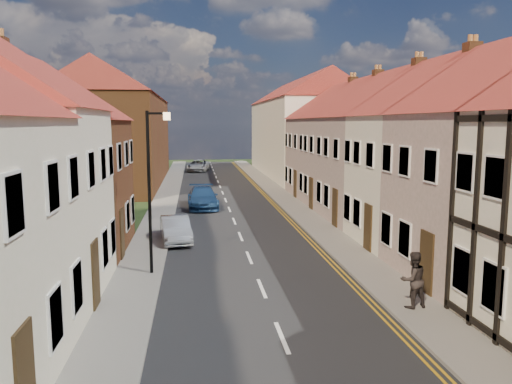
{
  "coord_description": "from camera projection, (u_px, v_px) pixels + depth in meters",
  "views": [
    {
      "loc": [
        -2.23,
        1.56,
        5.68
      ],
      "look_at": [
        0.67,
        25.06,
        2.4
      ],
      "focal_mm": 35.0,
      "sensor_mm": 36.0,
      "label": 1
    }
  ],
  "objects": [
    {
      "name": "pedestrian_right",
      "position": [
        413.0,
        280.0,
        15.05
      ],
      "size": [
        0.95,
        0.81,
        1.73
      ],
      "primitive_type": "imported",
      "rotation": [
        0.0,
        0.0,
        3.33
      ],
      "color": "#2B2422",
      "rests_on": "pavement_right"
    },
    {
      "name": "pavement_left",
      "position": [
        157.0,
        222.0,
        28.46
      ],
      "size": [
        1.8,
        90.0,
        0.12
      ],
      "primitive_type": "cube",
      "color": "gray",
      "rests_on": "ground"
    },
    {
      "name": "cottage_r_cream_mid",
      "position": [
        444.0,
        149.0,
        23.13
      ],
      "size": [
        8.3,
        5.2,
        9.0
      ],
      "color": "white",
      "rests_on": "ground"
    },
    {
      "name": "lamppost",
      "position": [
        151.0,
        182.0,
        18.23
      ],
      "size": [
        0.88,
        0.15,
        6.0
      ],
      "color": "black",
      "rests_on": "pavement_left"
    },
    {
      "name": "cottage_r_cream_far",
      "position": [
        342.0,
        139.0,
        39.05
      ],
      "size": [
        8.3,
        6.0,
        9.0
      ],
      "color": "#C4A59B",
      "rests_on": "ground"
    },
    {
      "name": "car_mid",
      "position": [
        175.0,
        229.0,
        23.98
      ],
      "size": [
        1.75,
        3.84,
        1.22
      ],
      "primitive_type": "imported",
      "rotation": [
        0.0,
        0.0,
        0.13
      ],
      "color": "#BABFC2",
      "rests_on": "ground"
    },
    {
      "name": "block_left_far",
      "position": [
        118.0,
        127.0,
        46.81
      ],
      "size": [
        8.3,
        24.2,
        10.5
      ],
      "color": "brown",
      "rests_on": "ground"
    },
    {
      "name": "cottage_l_pink",
      "position": [
        27.0,
        154.0,
        21.23
      ],
      "size": [
        8.3,
        6.3,
        8.8
      ],
      "color": "brown",
      "rests_on": "ground"
    },
    {
      "name": "car_far",
      "position": [
        203.0,
        198.0,
        33.51
      ],
      "size": [
        2.12,
        4.91,
        1.41
      ],
      "primitive_type": "imported",
      "rotation": [
        0.0,
        0.0,
        0.03
      ],
      "color": "navy",
      "rests_on": "ground"
    },
    {
      "name": "block_right_far",
      "position": [
        301.0,
        127.0,
        53.99
      ],
      "size": [
        8.3,
        24.2,
        10.5
      ],
      "color": "white",
      "rests_on": "ground"
    },
    {
      "name": "road",
      "position": [
        234.0,
        221.0,
        29.01
      ],
      "size": [
        7.0,
        90.0,
        0.02
      ],
      "primitive_type": "cube",
      "color": "black",
      "rests_on": "ground"
    },
    {
      "name": "car_distant",
      "position": [
        198.0,
        166.0,
        58.99
      ],
      "size": [
        3.03,
        5.25,
        1.38
      ],
      "primitive_type": "imported",
      "rotation": [
        0.0,
        0.0,
        -0.16
      ],
      "color": "#B3B7BB",
      "rests_on": "ground"
    },
    {
      "name": "pavement_right",
      "position": [
        308.0,
        219.0,
        29.53
      ],
      "size": [
        1.8,
        90.0,
        0.12
      ],
      "primitive_type": "cube",
      "color": "gray",
      "rests_on": "ground"
    },
    {
      "name": "cottage_r_white_far",
      "position": [
        366.0,
        141.0,
        33.75
      ],
      "size": [
        8.3,
        5.2,
        9.0
      ],
      "color": "#C4A59B",
      "rests_on": "ground"
    },
    {
      "name": "cottage_r_pink",
      "position": [
        398.0,
        144.0,
        28.44
      ],
      "size": [
        8.3,
        6.0,
        9.0
      ],
      "color": "#C4A59B",
      "rests_on": "ground"
    }
  ]
}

